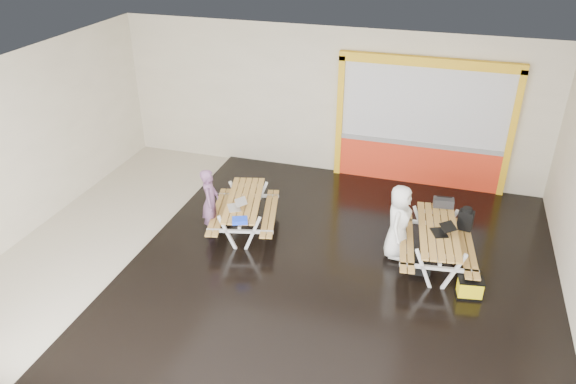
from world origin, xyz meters
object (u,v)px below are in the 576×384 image
(toolbox, at_px, (443,202))
(backpack, at_px, (466,219))
(laptop_left, at_px, (237,205))
(fluke_bag, at_px, (470,288))
(picnic_table_right, at_px, (437,238))
(dark_case, at_px, (420,268))
(laptop_right, at_px, (442,230))
(blue_pouch, at_px, (240,221))
(person_right, at_px, (399,222))
(picnic_table_left, at_px, (244,207))
(person_left, at_px, (210,202))

(toolbox, height_order, backpack, toolbox)
(laptop_left, xyz_separation_m, fluke_bag, (4.36, -0.52, -0.57))
(picnic_table_right, xyz_separation_m, dark_case, (-0.22, -0.35, -0.47))
(laptop_right, height_order, dark_case, laptop_right)
(blue_pouch, xyz_separation_m, backpack, (3.94, 1.41, -0.08))
(person_right, bearing_deg, fluke_bag, -115.80)
(laptop_right, height_order, toolbox, toolbox)
(person_right, distance_m, backpack, 1.33)
(picnic_table_right, bearing_deg, picnic_table_left, 178.88)
(picnic_table_left, distance_m, dark_case, 3.56)
(person_left, relative_size, laptop_right, 2.89)
(person_left, bearing_deg, picnic_table_left, -72.84)
(picnic_table_right, bearing_deg, person_right, 179.71)
(dark_case, bearing_deg, person_right, 144.10)
(picnic_table_left, xyz_separation_m, blue_pouch, (0.25, -0.84, 0.21))
(person_right, bearing_deg, person_left, 99.78)
(backpack, bearing_deg, fluke_bag, -83.46)
(person_right, bearing_deg, backpack, -55.85)
(dark_case, height_order, fluke_bag, fluke_bag)
(laptop_left, distance_m, laptop_right, 3.80)
(laptop_right, height_order, backpack, backpack)
(picnic_table_right, distance_m, backpack, 0.80)
(dark_case, bearing_deg, person_left, 178.86)
(laptop_right, bearing_deg, picnic_table_left, 177.44)
(laptop_left, distance_m, fluke_bag, 4.43)
(picnic_table_left, bearing_deg, backpack, 7.75)
(person_left, bearing_deg, laptop_left, -105.92)
(blue_pouch, bearing_deg, person_right, 15.56)
(backpack, xyz_separation_m, fluke_bag, (0.17, -1.45, -0.48))
(dark_case, bearing_deg, laptop_left, 179.00)
(picnic_table_left, distance_m, toolbox, 3.84)
(dark_case, bearing_deg, laptop_right, 41.62)
(picnic_table_left, bearing_deg, fluke_bag, -11.41)
(person_left, bearing_deg, backpack, -93.09)
(picnic_table_left, relative_size, person_right, 1.46)
(blue_pouch, relative_size, fluke_bag, 0.62)
(fluke_bag, bearing_deg, blue_pouch, 179.48)
(person_right, relative_size, backpack, 3.16)
(picnic_table_left, height_order, laptop_right, laptop_right)
(person_right, distance_m, blue_pouch, 2.87)
(picnic_table_left, height_order, picnic_table_right, picnic_table_right)
(blue_pouch, distance_m, toolbox, 3.87)
(toolbox, height_order, dark_case, toolbox)
(laptop_left, xyz_separation_m, toolbox, (3.76, 1.15, 0.07))
(dark_case, relative_size, fluke_bag, 0.81)
(laptop_right, relative_size, backpack, 1.04)
(person_left, height_order, dark_case, person_left)
(laptop_left, xyz_separation_m, blue_pouch, (0.26, -0.48, -0.01))
(person_left, height_order, laptop_left, person_left)
(person_right, height_order, toolbox, person_right)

